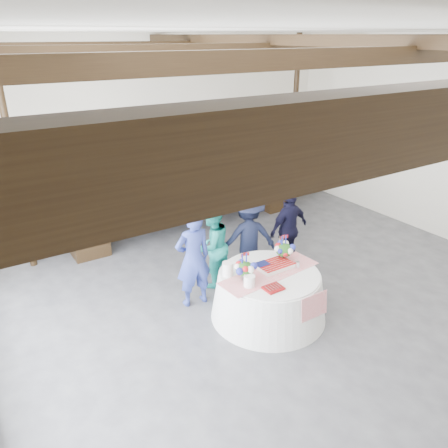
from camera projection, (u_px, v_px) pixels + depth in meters
floor at (317, 328)px, 7.20m from camera, size 10.00×12.00×0.01m
wall_back at (156, 130)px, 10.94m from camera, size 10.00×0.02×4.50m
ceiling at (348, 30)px, 5.41m from camera, size 10.00×12.00×0.01m
pavilion_structure at (300, 69)px, 6.24m from camera, size 9.80×11.76×4.50m
longboat_display at (189, 188)px, 10.62m from camera, size 8.59×1.72×1.61m
banquet_table at (269, 295)px, 7.37m from camera, size 1.95×1.95×0.84m
tabletop_items at (264, 263)px, 7.20m from camera, size 1.85×0.95×0.40m
guest_woman_blue at (193, 259)px, 7.54m from camera, size 0.68×0.47×1.79m
guest_woman_teal at (212, 246)px, 8.16m from camera, size 0.91×0.78×1.64m
guest_man_left at (248, 238)px, 8.38m from camera, size 1.26×0.95×1.73m
guest_man_right at (289, 229)px, 8.84m from camera, size 1.02×0.51×1.68m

